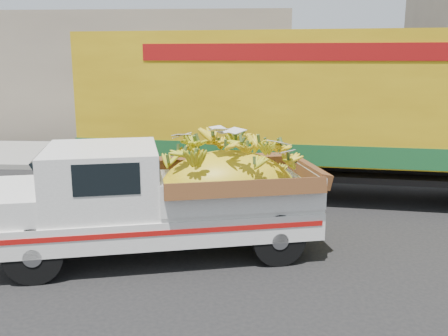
{
  "coord_description": "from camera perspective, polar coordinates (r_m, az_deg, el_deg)",
  "views": [
    {
      "loc": [
        -0.29,
        -7.26,
        3.24
      ],
      "look_at": [
        -0.84,
        1.51,
        1.29
      ],
      "focal_mm": 40.0,
      "sensor_mm": 36.0,
      "label": 1
    }
  ],
  "objects": [
    {
      "name": "semi_trailer",
      "position": [
        11.84,
        12.95,
        6.79
      ],
      "size": [
        12.04,
        3.98,
        3.8
      ],
      "rotation": [
        0.0,
        0.0,
        -0.13
      ],
      "color": "black",
      "rests_on": "ground"
    },
    {
      "name": "curb",
      "position": [
        14.44,
        4.67,
        -0.18
      ],
      "size": [
        60.0,
        0.25,
        0.15
      ],
      "primitive_type": "cube",
      "color": "gray",
      "rests_on": "ground"
    },
    {
      "name": "ground",
      "position": [
        7.95,
        5.48,
        -11.57
      ],
      "size": [
        100.0,
        100.0,
        0.0
      ],
      "primitive_type": "plane",
      "color": "black",
      "rests_on": "ground"
    },
    {
      "name": "building_left",
      "position": [
        23.41,
        -15.88,
        10.23
      ],
      "size": [
        18.0,
        6.0,
        5.0
      ],
      "primitive_type": "cube",
      "color": "gray",
      "rests_on": "ground"
    },
    {
      "name": "sidewalk",
      "position": [
        16.5,
        4.55,
        1.4
      ],
      "size": [
        60.0,
        4.0,
        0.14
      ],
      "primitive_type": "cube",
      "color": "gray",
      "rests_on": "ground"
    },
    {
      "name": "pickup_truck",
      "position": [
        8.35,
        -5.14,
        -3.13
      ],
      "size": [
        5.57,
        3.14,
        1.85
      ],
      "rotation": [
        0.0,
        0.0,
        0.25
      ],
      "color": "black",
      "rests_on": "ground"
    }
  ]
}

